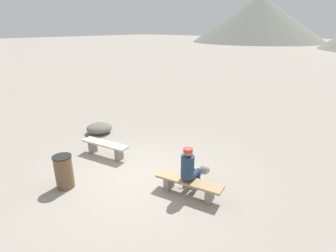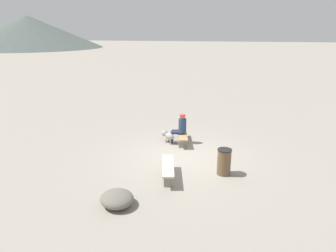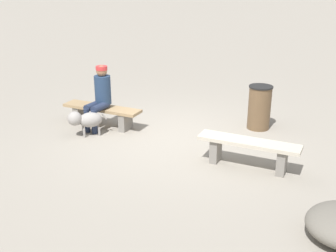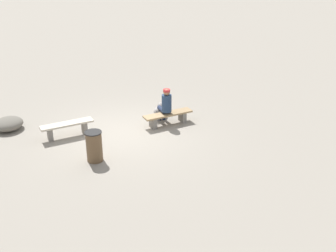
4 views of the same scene
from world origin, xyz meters
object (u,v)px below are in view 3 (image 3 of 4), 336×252
(bench_left, at_px, (248,148))
(dog, at_px, (85,120))
(bench_right, at_px, (102,113))
(seated_person, at_px, (100,94))
(trash_bin, at_px, (259,107))

(bench_left, height_order, dog, dog)
(bench_right, distance_m, seated_person, 0.45)
(seated_person, distance_m, dog, 0.66)
(seated_person, height_order, dog, seated_person)
(bench_right, bearing_deg, bench_left, 168.89)
(trash_bin, bearing_deg, dog, 43.54)
(dog, distance_m, trash_bin, 3.52)
(bench_right, xyz_separation_m, dog, (-0.15, 0.60, 0.05))
(bench_left, bearing_deg, trash_bin, -81.65)
(bench_right, xyz_separation_m, seated_person, (-0.06, 0.08, 0.44))
(bench_left, height_order, bench_right, bench_left)
(seated_person, bearing_deg, bench_left, 174.31)
(bench_left, relative_size, bench_right, 0.97)
(dog, bearing_deg, bench_right, -131.65)
(seated_person, bearing_deg, dog, 92.03)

